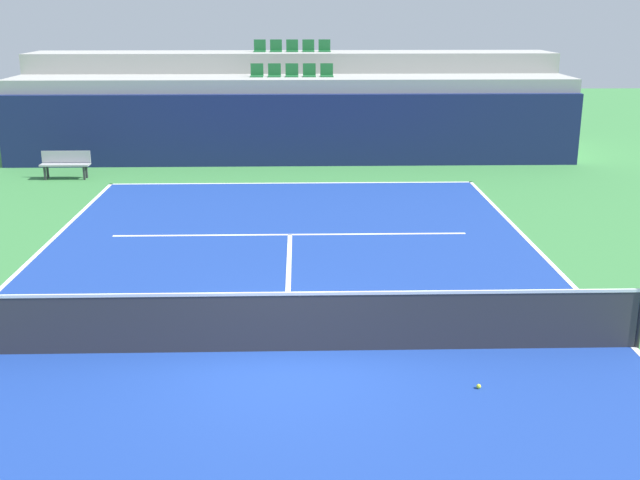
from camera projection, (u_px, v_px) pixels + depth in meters
ground_plane at (286, 351)px, 12.01m from camera, size 80.00×80.00×0.00m
court_surface at (286, 351)px, 12.01m from camera, size 11.00×24.00×0.01m
baseline_far at (292, 183)px, 23.45m from camera, size 11.00×0.10×0.00m
sideline_right at (633, 347)px, 12.15m from camera, size 0.10×24.00×0.00m
service_line_far at (290, 235)px, 18.14m from camera, size 8.26×0.10×0.00m
centre_service_line at (288, 281)px, 15.07m from camera, size 0.10×6.40×0.00m
back_wall at (292, 130)px, 25.76m from camera, size 19.26×0.30×2.37m
stands_tier_lower at (292, 118)px, 26.99m from camera, size 19.26×2.40×2.82m
stands_tier_upper at (293, 100)px, 29.19m from camera, size 19.26×2.40×3.53m
seating_row_lower at (292, 73)px, 26.64m from camera, size 2.84×0.44×0.44m
seating_row_upper at (292, 48)px, 28.73m from camera, size 2.84×0.44×0.44m
tennis_net at (285, 321)px, 11.87m from camera, size 11.08×0.08×1.07m
player_bench at (66, 162)px, 23.98m from camera, size 1.50×0.40×0.85m
tennis_ball_0 at (479, 386)px, 10.82m from camera, size 0.07×0.07×0.07m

